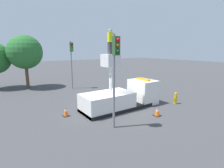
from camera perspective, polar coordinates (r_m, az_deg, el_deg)
ground_plane at (r=13.87m, az=1.49°, el=-8.00°), size 120.00×120.00×0.00m
bucket_truck at (r=13.87m, az=3.06°, el=-4.27°), size 6.50×2.27×4.23m
worker at (r=12.78m, az=-0.48°, el=13.67°), size 0.40×0.26×1.75m
traffic_light_pole at (r=9.62m, az=1.09°, el=6.76°), size 0.34×0.57×5.41m
traffic_light_across at (r=20.68m, az=-13.08°, el=9.04°), size 0.34×0.57×5.47m
fire_hydrant at (r=15.83m, az=20.03°, el=-4.37°), size 0.48×0.24×1.00m
traffic_cone_rear at (r=12.66m, az=-14.82°, el=-8.58°), size 0.40×0.40×0.75m
traffic_cone_curbside at (r=12.72m, az=14.58°, el=-8.60°), size 0.45×0.45×0.71m
tree_left_bg at (r=22.87m, az=-26.57°, el=9.29°), size 3.92×3.92×6.22m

